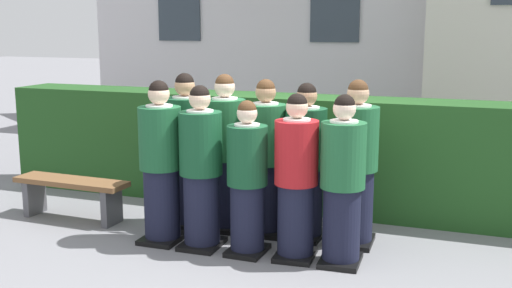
{
  "coord_description": "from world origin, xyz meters",
  "views": [
    {
      "loc": [
        2.16,
        -5.54,
        2.25
      ],
      "look_at": [
        0.0,
        0.3,
        1.05
      ],
      "focal_mm": 43.7,
      "sensor_mm": 36.0,
      "label": 1
    }
  ],
  "objects_px": {
    "student_front_row_0": "(161,166)",
    "student_front_row_2": "(247,182)",
    "student_rear_row_4": "(356,167)",
    "wooden_bench": "(71,190)",
    "student_rear_row_3": "(306,165)",
    "student_rear_row_2": "(266,161)",
    "student_front_row_4": "(342,185)",
    "student_rear_row_1": "(225,156)",
    "student_in_red_blazer": "(296,181)",
    "student_front_row_1": "(201,171)",
    "student_rear_row_0": "(186,154)"
  },
  "relations": [
    {
      "from": "student_rear_row_2",
      "to": "student_front_row_0",
      "type": "bearing_deg",
      "value": -146.43
    },
    {
      "from": "student_in_red_blazer",
      "to": "student_rear_row_3",
      "type": "bearing_deg",
      "value": 97.1
    },
    {
      "from": "wooden_bench",
      "to": "student_rear_row_4",
      "type": "bearing_deg",
      "value": 5.72
    },
    {
      "from": "student_rear_row_4",
      "to": "student_front_row_1",
      "type": "bearing_deg",
      "value": -156.28
    },
    {
      "from": "student_rear_row_4",
      "to": "wooden_bench",
      "type": "relative_size",
      "value": 1.22
    },
    {
      "from": "student_front_row_2",
      "to": "student_rear_row_2",
      "type": "relative_size",
      "value": 0.91
    },
    {
      "from": "student_front_row_0",
      "to": "student_rear_row_1",
      "type": "xyz_separation_m",
      "value": [
        0.46,
        0.62,
        0.02
      ]
    },
    {
      "from": "student_rear_row_0",
      "to": "student_in_red_blazer",
      "type": "bearing_deg",
      "value": -21.01
    },
    {
      "from": "student_rear_row_1",
      "to": "student_rear_row_4",
      "type": "bearing_deg",
      "value": 0.0
    },
    {
      "from": "student_rear_row_3",
      "to": "student_front_row_2",
      "type": "bearing_deg",
      "value": -122.26
    },
    {
      "from": "student_front_row_0",
      "to": "student_rear_row_3",
      "type": "height_order",
      "value": "student_front_row_0"
    },
    {
      "from": "student_front_row_4",
      "to": "student_rear_row_0",
      "type": "distance_m",
      "value": 1.98
    },
    {
      "from": "student_front_row_1",
      "to": "student_rear_row_0",
      "type": "distance_m",
      "value": 0.76
    },
    {
      "from": "wooden_bench",
      "to": "student_rear_row_0",
      "type": "bearing_deg",
      "value": 12.01
    },
    {
      "from": "student_rear_row_3",
      "to": "student_in_red_blazer",
      "type": "bearing_deg",
      "value": -82.9
    },
    {
      "from": "student_front_row_1",
      "to": "student_rear_row_3",
      "type": "xyz_separation_m",
      "value": [
        0.91,
        0.64,
        -0.0
      ]
    },
    {
      "from": "student_rear_row_2",
      "to": "student_rear_row_3",
      "type": "height_order",
      "value": "student_rear_row_2"
    },
    {
      "from": "student_in_red_blazer",
      "to": "student_rear_row_2",
      "type": "distance_m",
      "value": 0.8
    },
    {
      "from": "student_rear_row_4",
      "to": "wooden_bench",
      "type": "distance_m",
      "value": 3.31
    },
    {
      "from": "student_front_row_1",
      "to": "student_front_row_4",
      "type": "xyz_separation_m",
      "value": [
        1.44,
        0.05,
        -0.02
      ]
    },
    {
      "from": "student_rear_row_2",
      "to": "student_rear_row_3",
      "type": "xyz_separation_m",
      "value": [
        0.45,
        0.0,
        -0.01
      ]
    },
    {
      "from": "student_rear_row_0",
      "to": "student_rear_row_1",
      "type": "bearing_deg",
      "value": 4.8
    },
    {
      "from": "student_rear_row_3",
      "to": "student_front_row_4",
      "type": "bearing_deg",
      "value": -48.38
    },
    {
      "from": "student_front_row_4",
      "to": "student_rear_row_4",
      "type": "bearing_deg",
      "value": 89.36
    },
    {
      "from": "student_front_row_2",
      "to": "student_rear_row_3",
      "type": "height_order",
      "value": "student_rear_row_3"
    },
    {
      "from": "student_in_red_blazer",
      "to": "student_rear_row_4",
      "type": "xyz_separation_m",
      "value": [
        0.46,
        0.6,
        0.05
      ]
    },
    {
      "from": "student_front_row_4",
      "to": "student_rear_row_1",
      "type": "xyz_separation_m",
      "value": [
        -1.44,
        0.59,
        0.05
      ]
    },
    {
      "from": "student_rear_row_0",
      "to": "wooden_bench",
      "type": "bearing_deg",
      "value": -167.99
    },
    {
      "from": "student_in_red_blazer",
      "to": "student_rear_row_3",
      "type": "relative_size",
      "value": 0.97
    },
    {
      "from": "student_rear_row_0",
      "to": "wooden_bench",
      "type": "distance_m",
      "value": 1.46
    },
    {
      "from": "student_in_red_blazer",
      "to": "student_rear_row_3",
      "type": "height_order",
      "value": "student_rear_row_3"
    },
    {
      "from": "student_rear_row_3",
      "to": "student_rear_row_1",
      "type": "bearing_deg",
      "value": -179.83
    },
    {
      "from": "student_front_row_2",
      "to": "student_rear_row_3",
      "type": "xyz_separation_m",
      "value": [
        0.41,
        0.65,
        0.06
      ]
    },
    {
      "from": "student_rear_row_1",
      "to": "student_rear_row_2",
      "type": "bearing_deg",
      "value": 0.16
    },
    {
      "from": "student_front_row_2",
      "to": "wooden_bench",
      "type": "bearing_deg",
      "value": 172.18
    },
    {
      "from": "student_front_row_1",
      "to": "student_rear_row_3",
      "type": "height_order",
      "value": "student_front_row_1"
    },
    {
      "from": "student_rear_row_2",
      "to": "student_front_row_2",
      "type": "bearing_deg",
      "value": -86.53
    },
    {
      "from": "student_rear_row_2",
      "to": "student_rear_row_4",
      "type": "height_order",
      "value": "student_rear_row_4"
    },
    {
      "from": "student_front_row_1",
      "to": "student_front_row_2",
      "type": "xyz_separation_m",
      "value": [
        0.5,
        -0.01,
        -0.06
      ]
    },
    {
      "from": "student_front_row_0",
      "to": "student_front_row_2",
      "type": "distance_m",
      "value": 0.97
    },
    {
      "from": "student_front_row_2",
      "to": "student_in_red_blazer",
      "type": "height_order",
      "value": "student_in_red_blazer"
    },
    {
      "from": "student_front_row_2",
      "to": "student_in_red_blazer",
      "type": "distance_m",
      "value": 0.49
    },
    {
      "from": "student_front_row_4",
      "to": "student_rear_row_0",
      "type": "height_order",
      "value": "student_rear_row_0"
    },
    {
      "from": "student_rear_row_3",
      "to": "student_rear_row_2",
      "type": "bearing_deg",
      "value": -179.82
    },
    {
      "from": "student_in_red_blazer",
      "to": "student_rear_row_2",
      "type": "height_order",
      "value": "student_rear_row_2"
    },
    {
      "from": "student_front_row_0",
      "to": "student_rear_row_4",
      "type": "xyz_separation_m",
      "value": [
        1.91,
        0.62,
        0.01
      ]
    },
    {
      "from": "student_in_red_blazer",
      "to": "wooden_bench",
      "type": "relative_size",
      "value": 1.15
    },
    {
      "from": "student_in_red_blazer",
      "to": "student_rear_row_1",
      "type": "distance_m",
      "value": 1.16
    },
    {
      "from": "student_front_row_1",
      "to": "student_rear_row_0",
      "type": "height_order",
      "value": "student_rear_row_0"
    },
    {
      "from": "student_front_row_4",
      "to": "student_front_row_1",
      "type": "bearing_deg",
      "value": -178.1
    }
  ]
}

